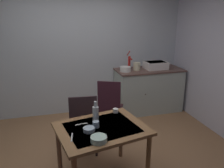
% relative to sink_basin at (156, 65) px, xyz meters
% --- Properties ---
extents(ground_plane, '(5.37, 5.37, 0.00)m').
position_rel_sink_basin_xyz_m(ground_plane, '(-1.58, -1.45, -0.98)').
color(ground_plane, '#926846').
extents(wall_back, '(4.47, 0.10, 2.66)m').
position_rel_sink_basin_xyz_m(wall_back, '(-1.58, 0.37, 0.35)').
color(wall_back, silver).
rests_on(wall_back, ground).
extents(counter_cabinet, '(1.38, 0.64, 0.91)m').
position_rel_sink_basin_xyz_m(counter_cabinet, '(-0.13, -0.00, -0.53)').
color(counter_cabinet, '#A9B6AF').
rests_on(counter_cabinet, ground).
extents(sink_basin, '(0.44, 0.34, 0.15)m').
position_rel_sink_basin_xyz_m(sink_basin, '(0.00, 0.00, 0.00)').
color(sink_basin, white).
rests_on(sink_basin, counter_cabinet).
extents(hand_pump, '(0.05, 0.27, 0.39)m').
position_rel_sink_basin_xyz_m(hand_pump, '(-0.56, 0.05, 0.09)').
color(hand_pump, '#B21E19').
rests_on(hand_pump, counter_cabinet).
extents(mixing_bowl_counter, '(0.22, 0.22, 0.10)m').
position_rel_sink_basin_xyz_m(mixing_bowl_counter, '(-0.67, -0.05, -0.03)').
color(mixing_bowl_counter, white).
rests_on(mixing_bowl_counter, counter_cabinet).
extents(stoneware_crock, '(0.14, 0.14, 0.15)m').
position_rel_sink_basin_xyz_m(stoneware_crock, '(-0.42, -0.00, -0.00)').
color(stoneware_crock, beige).
rests_on(stoneware_crock, counter_cabinet).
extents(dining_table, '(1.13, 0.96, 0.73)m').
position_rel_sink_basin_xyz_m(dining_table, '(-1.57, -1.84, -0.36)').
color(dining_table, brown).
rests_on(dining_table, ground).
extents(chair_far_side, '(0.44, 0.44, 0.94)m').
position_rel_sink_basin_xyz_m(chair_far_side, '(-1.70, -1.22, -0.50)').
color(chair_far_side, '#312323').
rests_on(chair_far_side, ground).
extents(chair_by_counter, '(0.53, 0.53, 0.95)m').
position_rel_sink_basin_xyz_m(chair_by_counter, '(-1.16, -0.69, -0.50)').
color(chair_by_counter, '#391C21').
rests_on(chair_by_counter, ground).
extents(serving_bowl_wide, '(0.17, 0.17, 0.06)m').
position_rel_sink_basin_xyz_m(serving_bowl_wide, '(-1.67, -2.14, -0.22)').
color(serving_bowl_wide, '#ADD1C1').
rests_on(serving_bowl_wide, dining_table).
extents(soup_bowl_small, '(0.13, 0.13, 0.05)m').
position_rel_sink_basin_xyz_m(soup_bowl_small, '(-1.73, -1.90, -0.23)').
color(soup_bowl_small, '#9EB2C6').
rests_on(soup_bowl_small, dining_table).
extents(mug_dark, '(0.07, 0.07, 0.06)m').
position_rel_sink_basin_xyz_m(mug_dark, '(-1.30, -1.49, -0.23)').
color(mug_dark, white).
rests_on(mug_dark, dining_table).
extents(teacup_cream, '(0.08, 0.08, 0.07)m').
position_rel_sink_basin_xyz_m(teacup_cream, '(-1.63, -1.82, -0.22)').
color(teacup_cream, '#9EB2C6').
rests_on(teacup_cream, dining_table).
extents(glass_bottle, '(0.07, 0.07, 0.28)m').
position_rel_sink_basin_xyz_m(glass_bottle, '(-1.61, -1.72, -0.14)').
color(glass_bottle, '#B7BCC1').
rests_on(glass_bottle, dining_table).
extents(table_knife, '(0.04, 0.18, 0.00)m').
position_rel_sink_basin_xyz_m(table_knife, '(-1.92, -1.98, -0.25)').
color(table_knife, silver).
rests_on(table_knife, dining_table).
extents(teaspoon_near_bowl, '(0.15, 0.04, 0.00)m').
position_rel_sink_basin_xyz_m(teaspoon_near_bowl, '(-1.79, -1.71, -0.25)').
color(teaspoon_near_bowl, beige).
rests_on(teaspoon_near_bowl, dining_table).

